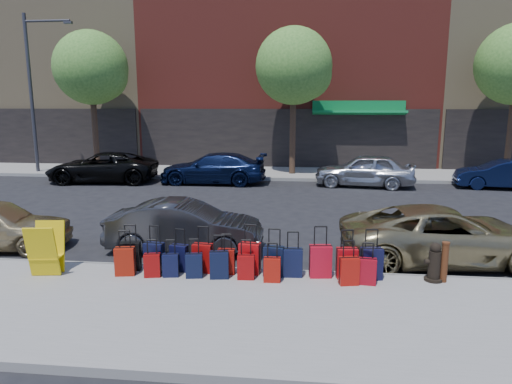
# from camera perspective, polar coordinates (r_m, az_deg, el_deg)

# --- Properties ---
(ground) EXTENTS (120.00, 120.00, 0.00)m
(ground) POSITION_cam_1_polar(r_m,az_deg,el_deg) (14.41, 1.36, -3.87)
(ground) COLOR black
(ground) RESTS_ON ground
(sidewalk_near) EXTENTS (60.00, 4.00, 0.15)m
(sidewalk_near) POSITION_cam_1_polar(r_m,az_deg,el_deg) (8.30, -2.59, -14.89)
(sidewalk_near) COLOR gray
(sidewalk_near) RESTS_ON ground
(sidewalk_far) EXTENTS (60.00, 4.00, 0.15)m
(sidewalk_far) POSITION_cam_1_polar(r_m,az_deg,el_deg) (24.18, 3.37, 2.37)
(sidewalk_far) COLOR gray
(sidewalk_far) RESTS_ON ground
(curb_near) EXTENTS (60.00, 0.08, 0.15)m
(curb_near) POSITION_cam_1_polar(r_m,az_deg,el_deg) (10.14, -0.83, -9.93)
(curb_near) COLOR gray
(curb_near) RESTS_ON ground
(curb_far) EXTENTS (60.00, 0.08, 0.15)m
(curb_far) POSITION_cam_1_polar(r_m,az_deg,el_deg) (22.18, 3.11, 1.59)
(curb_far) COLOR gray
(curb_far) RESTS_ON ground
(building_left) EXTENTS (15.00, 12.12, 16.00)m
(building_left) POSITION_cam_1_polar(r_m,az_deg,el_deg) (36.44, -23.00, 16.92)
(building_left) COLOR #907C58
(building_left) RESTS_ON ground
(building_center) EXTENTS (17.00, 12.85, 20.00)m
(building_center) POSITION_cam_1_polar(r_m,az_deg,el_deg) (32.50, 4.35, 22.13)
(building_center) COLOR maroon
(building_center) RESTS_ON ground
(tree_left) EXTENTS (3.80, 3.80, 7.27)m
(tree_left) POSITION_cam_1_polar(r_m,az_deg,el_deg) (25.90, -19.62, 14.19)
(tree_left) COLOR black
(tree_left) RESTS_ON sidewalk_far
(tree_center) EXTENTS (3.80, 3.80, 7.27)m
(tree_center) POSITION_cam_1_polar(r_m,az_deg,el_deg) (23.44, 5.09, 15.16)
(tree_center) COLOR black
(tree_center) RESTS_ON sidewalk_far
(streetlight) EXTENTS (2.59, 0.18, 8.00)m
(streetlight) POSITION_cam_1_polar(r_m,az_deg,el_deg) (26.65, -26.01, 12.00)
(streetlight) COLOR #333338
(streetlight) RESTS_ON sidewalk_far
(suitcase_front_0) EXTENTS (0.44, 0.29, 1.00)m
(suitcase_front_0) POSITION_cam_1_polar(r_m,az_deg,el_deg) (10.30, -15.38, -7.69)
(suitcase_front_0) COLOR black
(suitcase_front_0) RESTS_ON sidewalk_near
(suitcase_front_1) EXTENTS (0.43, 0.27, 1.00)m
(suitcase_front_1) POSITION_cam_1_polar(r_m,az_deg,el_deg) (10.12, -12.60, -7.91)
(suitcase_front_1) COLOR black
(suitcase_front_1) RESTS_ON sidewalk_near
(suitcase_front_2) EXTENTS (0.41, 0.28, 0.92)m
(suitcase_front_2) POSITION_cam_1_polar(r_m,az_deg,el_deg) (10.04, -9.55, -8.10)
(suitcase_front_2) COLOR black
(suitcase_front_2) RESTS_ON sidewalk_near
(suitcase_front_3) EXTENTS (0.43, 0.27, 0.99)m
(suitcase_front_3) POSITION_cam_1_polar(r_m,az_deg,el_deg) (9.88, -6.68, -8.18)
(suitcase_front_3) COLOR #8E0A09
(suitcase_front_3) RESTS_ON sidewalk_near
(suitcase_front_4) EXTENTS (0.36, 0.21, 0.86)m
(suitcase_front_4) POSITION_cam_1_polar(r_m,az_deg,el_deg) (9.75, -3.73, -8.65)
(suitcase_front_4) COLOR #981009
(suitcase_front_4) RESTS_ON sidewalk_near
(suitcase_front_5) EXTENTS (0.47, 0.30, 1.06)m
(suitcase_front_5) POSITION_cam_1_polar(r_m,az_deg,el_deg) (9.74, -0.79, -8.28)
(suitcase_front_5) COLOR #B00B0E
(suitcase_front_5) RESTS_ON sidewalk_near
(suitcase_front_6) EXTENTS (0.44, 0.27, 1.01)m
(suitcase_front_6) POSITION_cam_1_polar(r_m,az_deg,el_deg) (9.63, 2.22, -8.62)
(suitcase_front_6) COLOR black
(suitcase_front_6) RESTS_ON sidewalk_near
(suitcase_front_7) EXTENTS (0.41, 0.24, 0.95)m
(suitcase_front_7) POSITION_cam_1_polar(r_m,az_deg,el_deg) (9.62, 4.61, -8.77)
(suitcase_front_7) COLOR black
(suitcase_front_7) RESTS_ON sidewalk_near
(suitcase_front_8) EXTENTS (0.47, 0.30, 1.08)m
(suitcase_front_8) POSITION_cam_1_polar(r_m,az_deg,el_deg) (9.64, 8.05, -8.57)
(suitcase_front_8) COLOR #AC0B1D
(suitcase_front_8) RESTS_ON sidewalk_near
(suitcase_front_9) EXTENTS (0.44, 0.28, 1.01)m
(suitcase_front_9) POSITION_cam_1_polar(r_m,az_deg,el_deg) (9.68, 11.28, -8.70)
(suitcase_front_9) COLOR #AD0B11
(suitcase_front_9) RESTS_ON sidewalk_near
(suitcase_front_10) EXTENTS (0.46, 0.29, 1.04)m
(suitcase_front_10) POSITION_cam_1_polar(r_m,az_deg,el_deg) (9.73, 14.22, -8.66)
(suitcase_front_10) COLOR black
(suitcase_front_10) RESTS_ON sidewalk_near
(suitcase_back_0) EXTENTS (0.44, 0.30, 0.96)m
(suitcase_back_0) POSITION_cam_1_polar(r_m,az_deg,el_deg) (10.05, -16.05, -8.31)
(suitcase_back_0) COLOR maroon
(suitcase_back_0) RESTS_ON sidewalk_near
(suitcase_back_1) EXTENTS (0.36, 0.25, 0.79)m
(suitcase_back_1) POSITION_cam_1_polar(r_m,az_deg,el_deg) (9.83, -12.84, -8.91)
(suitcase_back_1) COLOR maroon
(suitcase_back_1) RESTS_ON sidewalk_near
(suitcase_back_2) EXTENTS (0.35, 0.24, 0.78)m
(suitcase_back_2) POSITION_cam_1_polar(r_m,az_deg,el_deg) (9.76, -10.62, -8.97)
(suitcase_back_2) COLOR black
(suitcase_back_2) RESTS_ON sidewalk_near
(suitcase_back_3) EXTENTS (0.37, 0.25, 0.82)m
(suitcase_back_3) POSITION_cam_1_polar(r_m,az_deg,el_deg) (9.63, -7.74, -9.09)
(suitcase_back_3) COLOR black
(suitcase_back_3) RESTS_ON sidewalk_near
(suitcase_back_4) EXTENTS (0.41, 0.28, 0.91)m
(suitcase_back_4) POSITION_cam_1_polar(r_m,az_deg,el_deg) (9.53, -4.62, -9.05)
(suitcase_back_4) COLOR black
(suitcase_back_4) RESTS_ON sidewalk_near
(suitcase_back_5) EXTENTS (0.36, 0.22, 0.82)m
(suitcase_back_5) POSITION_cam_1_polar(r_m,az_deg,el_deg) (9.47, -1.27, -9.33)
(suitcase_back_5) COLOR #8E0909
(suitcase_back_5) RESTS_ON sidewalk_near
(suitcase_back_6) EXTENTS (0.34, 0.20, 0.81)m
(suitcase_back_6) POSITION_cam_1_polar(r_m,az_deg,el_deg) (9.34, 2.03, -9.67)
(suitcase_back_6) COLOR #9C130A
(suitcase_back_6) RESTS_ON sidewalk_near
(suitcase_back_9) EXTENTS (0.41, 0.29, 0.90)m
(suitcase_back_9) POSITION_cam_1_polar(r_m,az_deg,el_deg) (9.37, 11.53, -9.63)
(suitcase_back_9) COLOR #9C100A
(suitcase_back_9) RESTS_ON sidewalk_near
(suitcase_back_10) EXTENTS (0.37, 0.24, 0.85)m
(suitcase_back_10) POSITION_cam_1_polar(r_m,az_deg,el_deg) (9.47, 13.71, -9.60)
(suitcase_back_10) COLOR maroon
(suitcase_back_10) RESTS_ON sidewalk_near
(fire_hydrant) EXTENTS (0.41, 0.36, 0.81)m
(fire_hydrant) POSITION_cam_1_polar(r_m,az_deg,el_deg) (10.01, 21.41, -8.28)
(fire_hydrant) COLOR black
(fire_hydrant) RESTS_ON sidewalk_near
(bollard) EXTENTS (0.15, 0.15, 0.83)m
(bollard) POSITION_cam_1_polar(r_m,az_deg,el_deg) (10.00, 22.51, -8.02)
(bollard) COLOR #38190C
(bollard) RESTS_ON sidewalk_near
(display_rack) EXTENTS (0.69, 0.75, 1.09)m
(display_rack) POSITION_cam_1_polar(r_m,az_deg,el_deg) (10.58, -24.75, -6.57)
(display_rack) COLOR #E0BD0C
(display_rack) RESTS_ON sidewalk_near
(car_near_1) EXTENTS (3.91, 1.41, 1.28)m
(car_near_1) POSITION_cam_1_polar(r_m,az_deg,el_deg) (11.68, -8.88, -4.30)
(car_near_1) COLOR #313134
(car_near_1) RESTS_ON ground
(car_near_2) EXTENTS (4.95, 2.64, 1.32)m
(car_near_2) POSITION_cam_1_polar(r_m,az_deg,el_deg) (11.63, 22.46, -4.98)
(car_near_2) COLOR #9C8D60
(car_near_2) RESTS_ON ground
(car_far_0) EXTENTS (5.31, 2.81, 1.42)m
(car_far_0) POSITION_cam_1_polar(r_m,az_deg,el_deg) (22.94, -18.66, 2.95)
(car_far_0) COLOR black
(car_far_0) RESTS_ON ground
(car_far_1) EXTENTS (4.96, 2.06, 1.43)m
(car_far_1) POSITION_cam_1_polar(r_m,az_deg,el_deg) (21.43, -5.40, 2.96)
(car_far_1) COLOR #0B1534
(car_far_1) RESTS_ON ground
(car_far_2) EXTENTS (4.59, 2.31, 1.50)m
(car_far_2) POSITION_cam_1_polar(r_m,az_deg,el_deg) (21.13, 13.41, 2.68)
(car_far_2) COLOR #B9BBC0
(car_far_2) RESTS_ON ground
(car_far_3) EXTENTS (4.01, 1.81, 1.28)m
(car_far_3) POSITION_cam_1_polar(r_m,az_deg,el_deg) (22.73, 28.41, 1.94)
(car_far_3) COLOR #0C1637
(car_far_3) RESTS_ON ground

